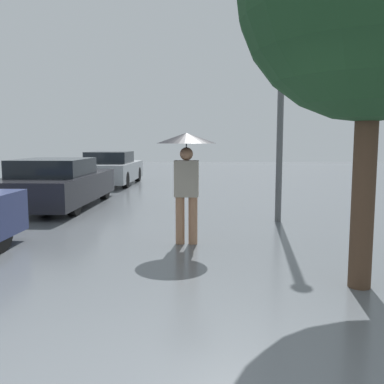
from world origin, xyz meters
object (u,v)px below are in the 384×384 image
Objects in this scene: pedestrian at (186,158)px; parked_car_farthest at (111,169)px; parked_car_middle at (57,184)px; street_lamp at (281,86)px.

parked_car_farthest is at bearing 110.22° from pedestrian.
pedestrian reaches higher than parked_car_farthest.
pedestrian is 0.41× the size of parked_car_middle.
parked_car_farthest is (-3.34, 9.07, -0.78)m from pedestrian.
street_lamp is (1.74, 1.97, 1.33)m from pedestrian.
street_lamp reaches higher than parked_car_farthest.
parked_car_middle is 1.09× the size of parked_car_farthest.
parked_car_middle is at bearing -90.98° from parked_car_farthest.
street_lamp is (5.17, -1.73, 2.12)m from parked_car_middle.
street_lamp is at bearing -18.54° from parked_car_middle.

